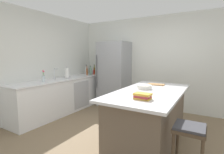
{
  "coord_description": "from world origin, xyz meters",
  "views": [
    {
      "loc": [
        1.34,
        -2.53,
        1.51
      ],
      "look_at": [
        -0.71,
        0.94,
        1.0
      ],
      "focal_mm": 27.14,
      "sensor_mm": 36.0,
      "label": 1
    }
  ],
  "objects_px": {
    "soda_bottle": "(86,71)",
    "cookbook_stack": "(143,96)",
    "sink_faucet": "(55,73)",
    "cutting_board": "(156,84)",
    "refrigerator": "(114,74)",
    "olive_oil_bottle": "(94,70)",
    "flower_vase": "(44,77)",
    "bar_stool": "(189,136)",
    "vinegar_bottle": "(87,71)",
    "paper_towel_roll": "(67,73)",
    "hot_sauce_bottle": "(94,72)",
    "kitchen_island": "(149,116)",
    "gin_bottle": "(90,71)",
    "mixing_bowl": "(145,87)"
  },
  "relations": [
    {
      "from": "soda_bottle",
      "to": "cookbook_stack",
      "type": "bearing_deg",
      "value": -37.46
    },
    {
      "from": "sink_faucet",
      "to": "cutting_board",
      "type": "distance_m",
      "value": 2.53
    },
    {
      "from": "refrigerator",
      "to": "olive_oil_bottle",
      "type": "distance_m",
      "value": 0.86
    },
    {
      "from": "olive_oil_bottle",
      "to": "cutting_board",
      "type": "bearing_deg",
      "value": -23.97
    },
    {
      "from": "flower_vase",
      "to": "bar_stool",
      "type": "bearing_deg",
      "value": -8.11
    },
    {
      "from": "flower_vase",
      "to": "cookbook_stack",
      "type": "bearing_deg",
      "value": -8.04
    },
    {
      "from": "flower_vase",
      "to": "vinegar_bottle",
      "type": "xyz_separation_m",
      "value": [
        0.01,
        1.59,
        0.02
      ]
    },
    {
      "from": "sink_faucet",
      "to": "bar_stool",
      "type": "bearing_deg",
      "value": -14.53
    },
    {
      "from": "paper_towel_roll",
      "to": "hot_sauce_bottle",
      "type": "xyz_separation_m",
      "value": [
        0.07,
        1.12,
        -0.06
      ]
    },
    {
      "from": "flower_vase",
      "to": "hot_sauce_bottle",
      "type": "xyz_separation_m",
      "value": [
        0.08,
        1.87,
        -0.02
      ]
    },
    {
      "from": "vinegar_bottle",
      "to": "soda_bottle",
      "type": "bearing_deg",
      "value": 138.32
    },
    {
      "from": "paper_towel_roll",
      "to": "hot_sauce_bottle",
      "type": "distance_m",
      "value": 1.13
    },
    {
      "from": "cutting_board",
      "to": "kitchen_island",
      "type": "bearing_deg",
      "value": -82.79
    },
    {
      "from": "gin_bottle",
      "to": "hot_sauce_bottle",
      "type": "bearing_deg",
      "value": 52.68
    },
    {
      "from": "bar_stool",
      "to": "olive_oil_bottle",
      "type": "height_order",
      "value": "olive_oil_bottle"
    },
    {
      "from": "kitchen_island",
      "to": "sink_faucet",
      "type": "distance_m",
      "value": 2.63
    },
    {
      "from": "sink_faucet",
      "to": "soda_bottle",
      "type": "distance_m",
      "value": 1.29
    },
    {
      "from": "mixing_bowl",
      "to": "cutting_board",
      "type": "distance_m",
      "value": 0.55
    },
    {
      "from": "refrigerator",
      "to": "olive_oil_bottle",
      "type": "xyz_separation_m",
      "value": [
        -0.85,
        0.15,
        0.07
      ]
    },
    {
      "from": "refrigerator",
      "to": "vinegar_bottle",
      "type": "relative_size",
      "value": 6.3
    },
    {
      "from": "kitchen_island",
      "to": "sink_faucet",
      "type": "height_order",
      "value": "sink_faucet"
    },
    {
      "from": "refrigerator",
      "to": "gin_bottle",
      "type": "height_order",
      "value": "refrigerator"
    },
    {
      "from": "vinegar_bottle",
      "to": "cutting_board",
      "type": "bearing_deg",
      "value": -16.0
    },
    {
      "from": "vinegar_bottle",
      "to": "cookbook_stack",
      "type": "distance_m",
      "value": 3.23
    },
    {
      "from": "paper_towel_roll",
      "to": "cutting_board",
      "type": "bearing_deg",
      "value": 3.7
    },
    {
      "from": "flower_vase",
      "to": "gin_bottle",
      "type": "xyz_separation_m",
      "value": [
        0.01,
        1.78,
        0.01
      ]
    },
    {
      "from": "refrigerator",
      "to": "vinegar_bottle",
      "type": "xyz_separation_m",
      "value": [
        -0.86,
        -0.22,
        0.06
      ]
    },
    {
      "from": "paper_towel_roll",
      "to": "vinegar_bottle",
      "type": "distance_m",
      "value": 0.84
    },
    {
      "from": "refrigerator",
      "to": "mixing_bowl",
      "type": "xyz_separation_m",
      "value": [
        1.47,
        -1.45,
        -0.02
      ]
    },
    {
      "from": "vinegar_bottle",
      "to": "cutting_board",
      "type": "distance_m",
      "value": 2.49
    },
    {
      "from": "olive_oil_bottle",
      "to": "vinegar_bottle",
      "type": "bearing_deg",
      "value": -91.78
    },
    {
      "from": "refrigerator",
      "to": "kitchen_island",
      "type": "bearing_deg",
      "value": -44.16
    },
    {
      "from": "sink_faucet",
      "to": "cookbook_stack",
      "type": "height_order",
      "value": "sink_faucet"
    },
    {
      "from": "vinegar_bottle",
      "to": "mixing_bowl",
      "type": "xyz_separation_m",
      "value": [
        2.33,
        -1.23,
        -0.08
      ]
    },
    {
      "from": "mixing_bowl",
      "to": "flower_vase",
      "type": "bearing_deg",
      "value": -171.29
    },
    {
      "from": "flower_vase",
      "to": "cutting_board",
      "type": "height_order",
      "value": "flower_vase"
    },
    {
      "from": "gin_bottle",
      "to": "soda_bottle",
      "type": "xyz_separation_m",
      "value": [
        -0.1,
        -0.09,
        0.01
      ]
    },
    {
      "from": "cookbook_stack",
      "to": "cutting_board",
      "type": "xyz_separation_m",
      "value": [
        -0.17,
        1.27,
        -0.03
      ]
    },
    {
      "from": "refrigerator",
      "to": "cutting_board",
      "type": "xyz_separation_m",
      "value": [
        1.53,
        -0.91,
        -0.04
      ]
    },
    {
      "from": "kitchen_island",
      "to": "olive_oil_bottle",
      "type": "distance_m",
      "value": 3.06
    },
    {
      "from": "kitchen_island",
      "to": "gin_bottle",
      "type": "relative_size",
      "value": 7.29
    },
    {
      "from": "sink_faucet",
      "to": "refrigerator",
      "type": "bearing_deg",
      "value": 56.45
    },
    {
      "from": "kitchen_island",
      "to": "mixing_bowl",
      "type": "height_order",
      "value": "mixing_bowl"
    },
    {
      "from": "cookbook_stack",
      "to": "mixing_bowl",
      "type": "height_order",
      "value": "cookbook_stack"
    },
    {
      "from": "bar_stool",
      "to": "sink_faucet",
      "type": "relative_size",
      "value": 2.3
    },
    {
      "from": "flower_vase",
      "to": "olive_oil_bottle",
      "type": "relative_size",
      "value": 0.87
    },
    {
      "from": "flower_vase",
      "to": "paper_towel_roll",
      "type": "bearing_deg",
      "value": 89.48
    },
    {
      "from": "bar_stool",
      "to": "cutting_board",
      "type": "xyz_separation_m",
      "value": [
        -0.8,
        1.36,
        0.35
      ]
    },
    {
      "from": "hot_sauce_bottle",
      "to": "gin_bottle",
      "type": "distance_m",
      "value": 0.12
    },
    {
      "from": "bar_stool",
      "to": "mixing_bowl",
      "type": "xyz_separation_m",
      "value": [
        -0.86,
        0.82,
        0.38
      ]
    }
  ]
}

